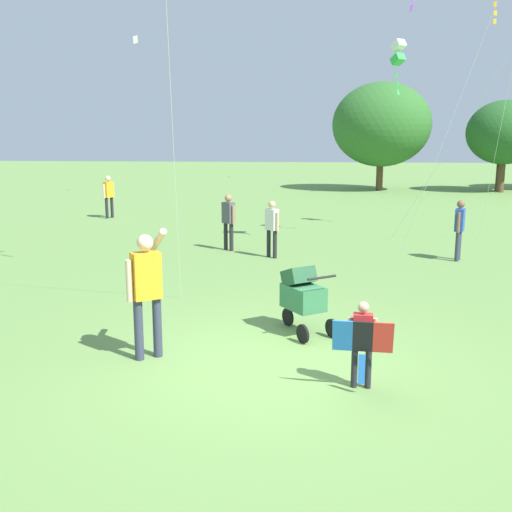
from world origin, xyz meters
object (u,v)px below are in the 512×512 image
(child_with_butterfly_kite, at_px, (362,338))
(person_couple_left, at_px, (272,224))
(person_adult_flyer, at_px, (146,285))
(kite_orange_delta, at_px, (399,54))
(person_red_shirt, at_px, (109,193))
(person_sitting_far, at_px, (460,225))
(person_kid_running, at_px, (228,218))
(stroller, at_px, (302,294))

(child_with_butterfly_kite, relative_size, person_couple_left, 0.76)
(person_adult_flyer, relative_size, kite_orange_delta, 0.32)
(person_red_shirt, bearing_deg, kite_orange_delta, -21.36)
(person_couple_left, bearing_deg, person_sitting_far, 1.16)
(child_with_butterfly_kite, height_order, person_adult_flyer, person_adult_flyer)
(person_red_shirt, bearing_deg, person_kid_running, -47.87)
(person_red_shirt, distance_m, person_kid_running, 7.71)
(person_sitting_far, height_order, person_couple_left, person_sitting_far)
(person_adult_flyer, relative_size, stroller, 1.67)
(person_red_shirt, height_order, person_couple_left, person_red_shirt)
(person_sitting_far, bearing_deg, person_kid_running, 172.43)
(person_adult_flyer, relative_size, person_couple_left, 1.27)
(child_with_butterfly_kite, distance_m, person_kid_running, 8.94)
(person_couple_left, xyz_separation_m, person_kid_running, (-1.19, 0.84, 0.04))
(stroller, distance_m, kite_orange_delta, 9.87)
(child_with_butterfly_kite, bearing_deg, person_adult_flyer, 165.19)
(person_adult_flyer, relative_size, person_sitting_far, 1.22)
(kite_orange_delta, bearing_deg, person_red_shirt, 158.64)
(kite_orange_delta, bearing_deg, stroller, -105.41)
(person_sitting_far, bearing_deg, stroller, -121.99)
(person_adult_flyer, relative_size, person_red_shirt, 1.16)
(person_sitting_far, distance_m, person_kid_running, 5.70)
(person_red_shirt, height_order, person_sitting_far, person_red_shirt)
(person_kid_running, bearing_deg, person_adult_flyer, -89.80)
(child_with_butterfly_kite, xyz_separation_m, person_kid_running, (-2.80, 8.48, 0.23))
(child_with_butterfly_kite, distance_m, person_red_shirt, 16.29)
(person_sitting_far, bearing_deg, person_red_shirt, 149.12)
(child_with_butterfly_kite, height_order, person_sitting_far, person_sitting_far)
(child_with_butterfly_kite, relative_size, person_kid_running, 0.73)
(stroller, relative_size, person_red_shirt, 0.69)
(stroller, distance_m, person_couple_left, 5.72)
(person_adult_flyer, bearing_deg, person_couple_left, 80.46)
(child_with_butterfly_kite, distance_m, kite_orange_delta, 11.49)
(stroller, xyz_separation_m, kite_orange_delta, (2.33, 8.47, 4.49))
(person_sitting_far, xyz_separation_m, person_couple_left, (-4.46, -0.09, -0.03))
(kite_orange_delta, xyz_separation_m, person_couple_left, (-3.21, -2.82, -4.28))
(child_with_butterfly_kite, distance_m, person_sitting_far, 8.24)
(person_couple_left, distance_m, person_kid_running, 1.46)
(person_couple_left, bearing_deg, person_red_shirt, 134.12)
(stroller, height_order, person_couple_left, person_couple_left)
(child_with_butterfly_kite, relative_size, person_adult_flyer, 0.60)
(person_red_shirt, bearing_deg, person_adult_flyer, -68.89)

